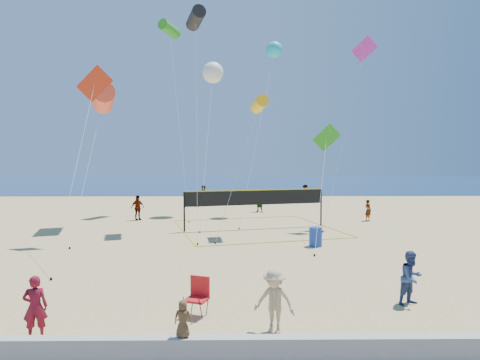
{
  "coord_description": "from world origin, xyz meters",
  "views": [
    {
      "loc": [
        1.18,
        -11.95,
        4.44
      ],
      "look_at": [
        1.35,
        2.0,
        3.71
      ],
      "focal_mm": 32.0,
      "sensor_mm": 36.0,
      "label": 1
    }
  ],
  "objects_px": {
    "camp_chair": "(198,294)",
    "trash_barrel": "(316,237)",
    "woman": "(35,307)",
    "volleyball_net": "(256,202)"
  },
  "relations": [
    {
      "from": "woman",
      "to": "trash_barrel",
      "type": "xyz_separation_m",
      "value": [
        8.92,
        10.8,
        -0.3
      ]
    },
    {
      "from": "volleyball_net",
      "to": "camp_chair",
      "type": "bearing_deg",
      "value": -113.65
    },
    {
      "from": "camp_chair",
      "to": "volleyball_net",
      "type": "distance_m",
      "value": 14.93
    },
    {
      "from": "trash_barrel",
      "to": "volleyball_net",
      "type": "height_order",
      "value": "volleyball_net"
    },
    {
      "from": "camp_chair",
      "to": "trash_barrel",
      "type": "height_order",
      "value": "camp_chair"
    },
    {
      "from": "woman",
      "to": "camp_chair",
      "type": "bearing_deg",
      "value": -173.73
    },
    {
      "from": "woman",
      "to": "trash_barrel",
      "type": "relative_size",
      "value": 1.63
    },
    {
      "from": "woman",
      "to": "trash_barrel",
      "type": "bearing_deg",
      "value": -144.62
    },
    {
      "from": "woman",
      "to": "camp_chair",
      "type": "relative_size",
      "value": 1.31
    },
    {
      "from": "trash_barrel",
      "to": "volleyball_net",
      "type": "relative_size",
      "value": 0.09
    }
  ]
}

